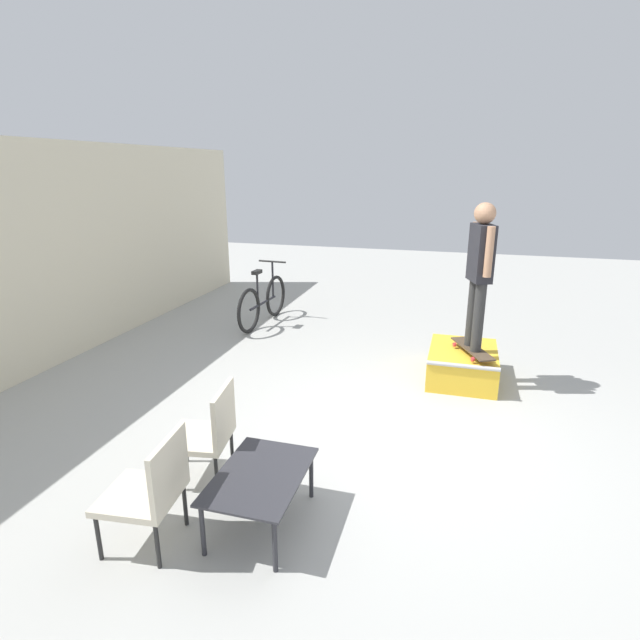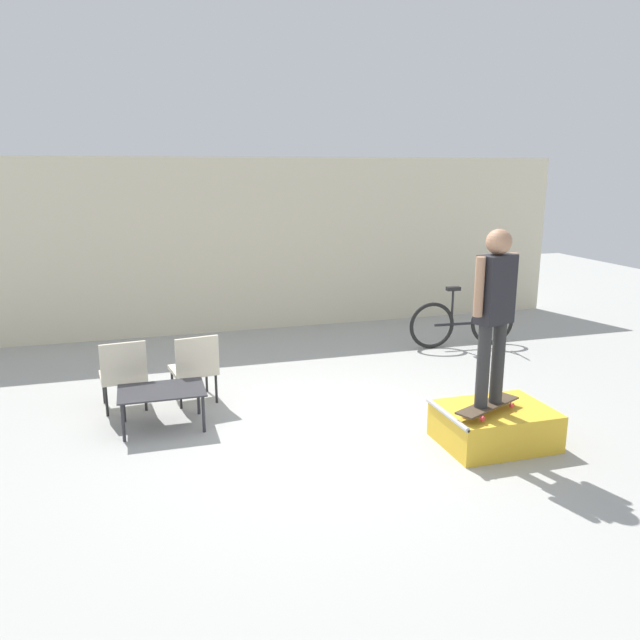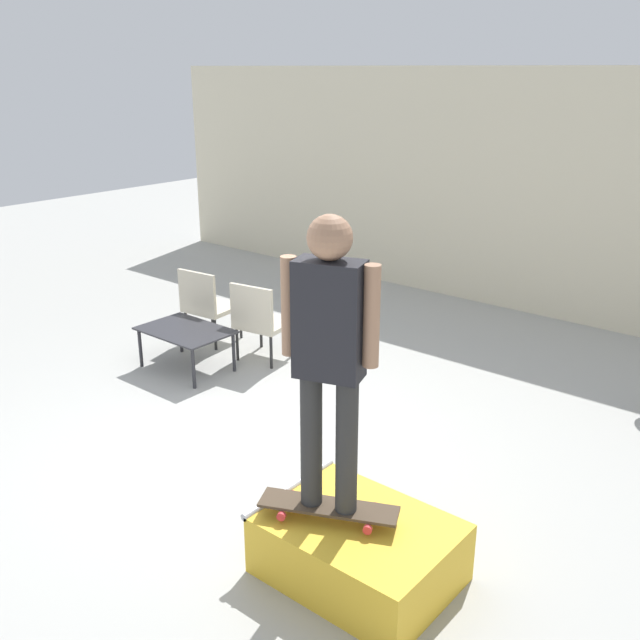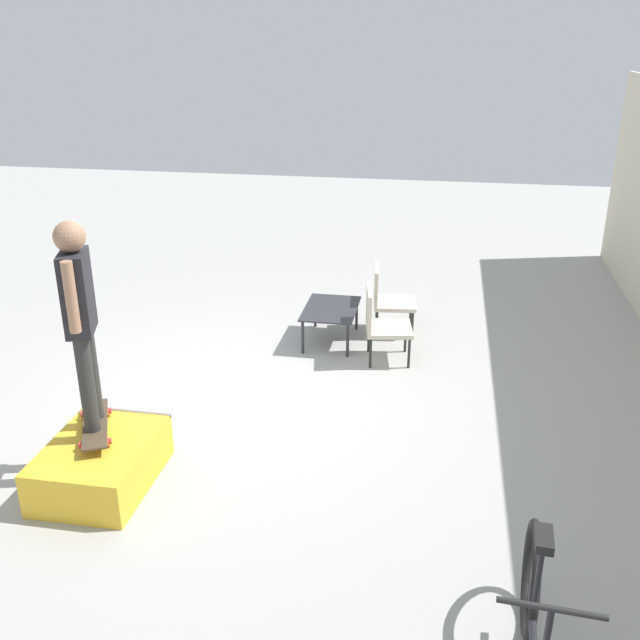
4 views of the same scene
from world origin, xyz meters
name	(u,v)px [view 1 (image 1 of 4)]	position (x,y,z in m)	size (l,w,h in m)	color
ground_plane	(394,432)	(0.00, 0.00, 0.00)	(24.00, 24.00, 0.00)	#A8A8A3
house_wall_back	(3,266)	(0.00, 4.80, 1.50)	(12.00, 0.06, 3.00)	beige
skate_ramp_box	(462,364)	(1.63, -0.65, 0.20)	(1.15, 0.85, 0.42)	gold
skateboard_on_ramp	(472,349)	(1.47, -0.75, 0.48)	(0.85, 0.54, 0.07)	#473828
person_skater	(480,265)	(1.47, -0.75, 1.54)	(0.55, 0.31, 1.77)	#2D2D2D
coffee_table	(261,479)	(-1.67, 0.79, 0.39)	(0.94, 0.64, 0.44)	#2D2D33
patio_chair_left	(152,487)	(-2.08, 1.45, 0.48)	(0.57, 0.57, 0.87)	black
patio_chair_right	(208,430)	(-1.25, 1.45, 0.48)	(0.59, 0.59, 0.87)	black
bicycle	(263,302)	(3.14, 2.74, 0.40)	(1.81, 0.52, 1.05)	black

